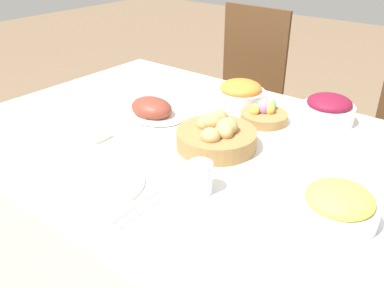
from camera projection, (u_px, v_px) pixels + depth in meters
dining_table at (202, 231)px, 1.51m from camera, size 1.71×1.13×0.74m
chair_far_left at (240, 93)px, 2.32m from camera, size 0.45×0.45×0.99m
bread_basket at (216, 135)px, 1.30m from camera, size 0.26×0.26×0.11m
egg_basket at (264, 114)px, 1.48m from camera, size 0.17×0.17×0.08m
ham_platter at (152, 109)px, 1.52m from camera, size 0.26×0.18×0.08m
carrot_bowl at (240, 92)px, 1.65m from camera, size 0.20×0.20×0.09m
pineapple_bowl at (338, 205)px, 0.97m from camera, size 0.19×0.19×0.09m
beet_salad_bowl at (328, 109)px, 1.47m from camera, size 0.19×0.19×0.10m
dinner_plate at (101, 183)px, 1.12m from camera, size 0.24×0.24×0.01m
fork at (69, 167)px, 1.20m from camera, size 0.01×0.19×0.00m
knife at (139, 204)px, 1.04m from camera, size 0.01×0.19×0.00m
spoon at (147, 208)px, 1.03m from camera, size 0.01×0.19×0.00m
drinking_cup at (200, 178)px, 1.07m from camera, size 0.07×0.07×0.09m
butter_dish at (91, 133)px, 1.37m from camera, size 0.11×0.07×0.03m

